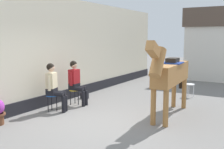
% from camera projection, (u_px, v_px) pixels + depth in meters
% --- Properties ---
extents(ground_plane, '(40.00, 40.00, 0.00)m').
position_uv_depth(ground_plane, '(149.00, 99.00, 9.37)').
color(ground_plane, slate).
extents(pub_facade_wall, '(0.34, 14.00, 3.40)m').
position_uv_depth(pub_facade_wall, '(61.00, 55.00, 9.15)').
color(pub_facade_wall, beige).
rests_on(pub_facade_wall, ground_plane).
extents(distant_cottage, '(3.40, 2.60, 3.50)m').
position_uv_depth(distant_cottage, '(223.00, 43.00, 13.60)').
color(distant_cottage, silver).
rests_on(distant_cottage, ground_plane).
extents(seated_visitor_near, '(0.61, 0.49, 1.39)m').
position_uv_depth(seated_visitor_near, '(54.00, 85.00, 7.78)').
color(seated_visitor_near, '#194C99').
rests_on(seated_visitor_near, ground_plane).
extents(seated_visitor_far, '(0.61, 0.49, 1.39)m').
position_uv_depth(seated_visitor_far, '(76.00, 80.00, 8.55)').
color(seated_visitor_far, gold).
rests_on(seated_visitor_far, ground_plane).
extents(saddled_horse_center, '(0.56, 3.00, 2.06)m').
position_uv_depth(saddled_horse_center, '(170.00, 74.00, 7.19)').
color(saddled_horse_center, '#9E6B38').
rests_on(saddled_horse_center, ground_plane).
extents(spare_stool_white, '(0.32, 0.32, 0.46)m').
position_uv_depth(spare_stool_white, '(190.00, 86.00, 9.75)').
color(spare_stool_white, white).
rests_on(spare_stool_white, ground_plane).
extents(satchel_bag, '(0.30, 0.18, 0.20)m').
position_uv_depth(satchel_bag, '(85.00, 96.00, 9.50)').
color(satchel_bag, black).
rests_on(satchel_bag, ground_plane).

